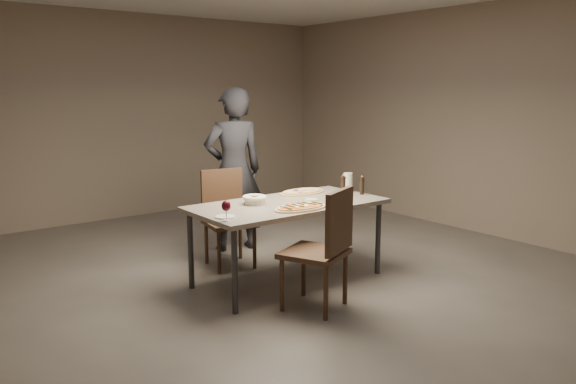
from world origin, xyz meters
TOP-DOWN VIEW (x-y plane):
  - room at (0.00, 0.00)m, footprint 7.00×7.00m
  - dining_table at (0.00, 0.00)m, footprint 1.80×0.90m
  - zucchini_pizza at (-0.08, -0.28)m, footprint 0.52×0.29m
  - ham_pizza at (0.39, 0.28)m, footprint 0.51×0.28m
  - bread_basket at (-0.28, 0.14)m, footprint 0.22×0.22m
  - oil_dish at (0.23, -0.05)m, footprint 0.12×0.12m
  - pepper_mill_left at (0.83, -0.12)m, footprint 0.05×0.05m
  - pepper_mill_right at (0.65, -0.05)m, footprint 0.05×0.05m
  - carafe at (0.83, 0.08)m, footprint 0.09×0.09m
  - wine_glass at (-0.83, -0.27)m, footprint 0.07×0.07m
  - side_plate at (-0.77, -0.16)m, footprint 0.16×0.16m
  - chair_near at (-0.19, -0.74)m, footprint 0.63×0.63m
  - chair_far at (-0.18, 0.80)m, footprint 0.54×0.54m
  - diner at (0.17, 1.21)m, footprint 0.74×0.58m

SIDE VIEW (x-z plane):
  - chair_far at x=-0.18m, z-range 0.06..1.03m
  - chair_near at x=-0.19m, z-range 0.06..1.07m
  - dining_table at x=0.00m, z-range 0.32..1.07m
  - side_plate at x=-0.77m, z-range 0.75..0.76m
  - oil_dish at x=0.23m, z-range 0.75..0.76m
  - ham_pizza at x=0.39m, z-range 0.75..0.78m
  - zucchini_pizza at x=-0.08m, z-range 0.74..0.79m
  - bread_basket at x=-0.28m, z-range 0.76..0.84m
  - pepper_mill_left at x=0.83m, z-range 0.74..0.93m
  - carafe at x=0.83m, z-range 0.75..0.94m
  - pepper_mill_right at x=0.65m, z-range 0.74..0.95m
  - wine_glass at x=-0.83m, z-range 0.78..0.95m
  - diner at x=0.17m, z-range 0.00..1.80m
  - room at x=0.00m, z-range -2.10..4.90m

